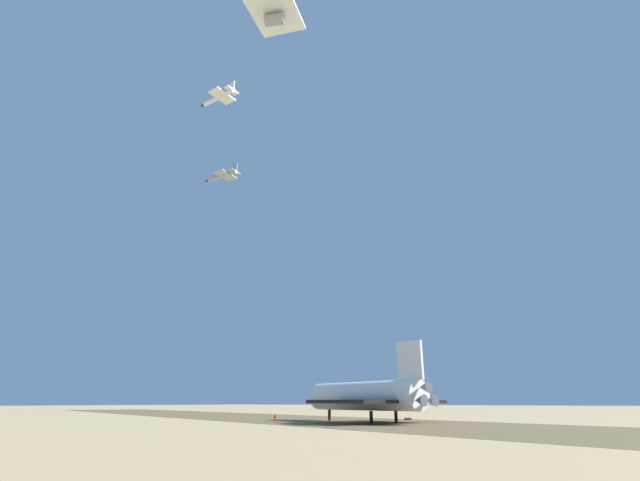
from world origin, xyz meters
TOP-DOWN VIEW (x-y plane):
  - ground_plane at (0.00, 0.00)m, footprint 1200.00×1200.00m
  - runway_strip at (-4.07, -0.77)m, footprint 431.21×181.41m
  - space_shuttle at (-3.56, -0.94)m, footprint 38.18×28.47m
  - chase_jet_left_wing at (54.39, -8.25)m, footprint 15.22×8.21m
  - chase_jet_high_escort at (39.17, 9.89)m, footprint 15.21×8.03m
  - ground_crew_near_nose at (10.59, 11.67)m, footprint 0.65×0.25m
  - ground_support_crate at (-6.88, -17.60)m, footprint 1.94×1.94m

SIDE VIEW (x-z plane):
  - ground_plane at x=0.00m, z-range 0.00..0.00m
  - runway_strip at x=-4.07m, z-range 0.00..0.02m
  - ground_support_crate at x=-6.88m, z-range 0.00..0.55m
  - ground_crew_near_nose at x=10.59m, z-range 0.07..1.80m
  - space_shuttle at x=-3.56m, z-range -2.55..13.25m
  - chase_jet_left_wing at x=54.39m, z-range 77.90..81.90m
  - chase_jet_high_escort at x=39.17m, z-range 93.48..97.48m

